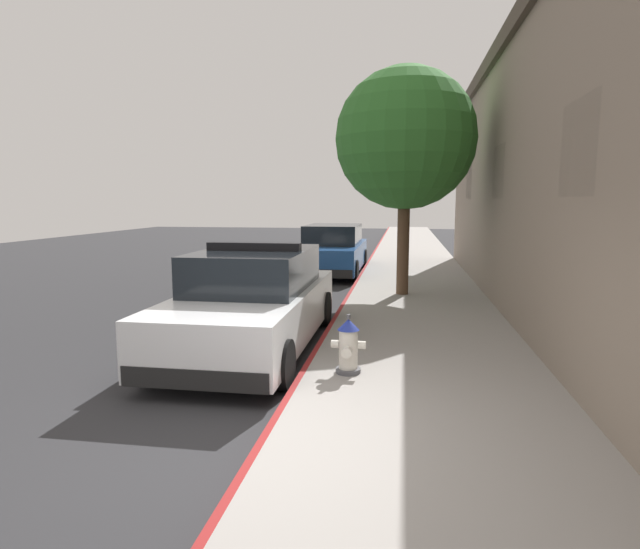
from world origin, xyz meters
name	(u,v)px	position (x,y,z in m)	size (l,w,h in m)	color
ground_plane	(209,284)	(-4.44, 10.00, -0.10)	(32.69, 60.00, 0.20)	#2B2B2D
sidewalk_pavement	(416,283)	(1.56, 10.00, 0.07)	(3.12, 60.00, 0.15)	gray
curb_painted_edge	(358,282)	(-0.04, 10.00, 0.07)	(0.08, 60.00, 0.15)	maroon
police_cruiser	(254,302)	(-1.10, 3.28, 0.74)	(1.94, 4.84, 1.68)	white
parked_car_silver_ahead	(333,251)	(-1.04, 12.10, 0.74)	(1.94, 4.84, 1.56)	navy
fire_hydrant	(348,346)	(0.54, 1.87, 0.50)	(0.44, 0.40, 0.76)	#4C4C51
street_tree	(405,139)	(1.19, 7.78, 3.71)	(3.20, 3.20, 5.17)	brown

